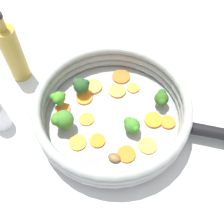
{
  "coord_description": "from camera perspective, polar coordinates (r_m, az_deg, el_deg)",
  "views": [
    {
      "loc": [
        0.32,
        -0.01,
        0.51
      ],
      "look_at": [
        0.0,
        0.0,
        0.03
      ],
      "focal_mm": 42.0,
      "sensor_mm": 36.0,
      "label": 1
    }
  ],
  "objects": [
    {
      "name": "ground_plane",
      "position": [
        0.6,
        0.0,
        -1.71
      ],
      "size": [
        4.0,
        4.0,
        0.0
      ],
      "primitive_type": "plane",
      "color": "#B3B7C0"
    },
    {
      "name": "skillet",
      "position": [
        0.6,
        0.0,
        -1.26
      ],
      "size": [
        0.32,
        0.32,
        0.02
      ],
      "primitive_type": "cylinder",
      "color": "#939699",
      "rests_on": "ground_plane"
    },
    {
      "name": "skillet_rim_wall",
      "position": [
        0.56,
        0.0,
        0.85
      ],
      "size": [
        0.34,
        0.34,
        0.06
      ],
      "color": "#8F9798",
      "rests_on": "skillet"
    },
    {
      "name": "skillet_rivet_left",
      "position": [
        0.56,
        13.74,
        -6.9
      ],
      "size": [
        0.01,
        0.01,
        0.01
      ],
      "primitive_type": "sphere",
      "color": "#8F999D",
      "rests_on": "skillet"
    },
    {
      "name": "skillet_rivet_right",
      "position": [
        0.61,
        14.47,
        0.08
      ],
      "size": [
        0.01,
        0.01,
        0.01
      ],
      "primitive_type": "sphere",
      "color": "#92919C",
      "rests_on": "skillet"
    },
    {
      "name": "carrot_slice_0",
      "position": [
        0.61,
        -10.62,
        0.54
      ],
      "size": [
        0.04,
        0.04,
        0.0
      ],
      "primitive_type": "cylinder",
      "rotation": [
        0.0,
        0.0,
        4.62
      ],
      "color": "orange",
      "rests_on": "skillet"
    },
    {
      "name": "carrot_slice_1",
      "position": [
        0.54,
        3.13,
        -9.13
      ],
      "size": [
        0.05,
        0.05,
        0.0
      ],
      "primitive_type": "cylinder",
      "rotation": [
        0.0,
        0.0,
        1.8
      ],
      "color": "orange",
      "rests_on": "skillet"
    },
    {
      "name": "carrot_slice_2",
      "position": [
        0.56,
        7.73,
        -7.26
      ],
      "size": [
        0.05,
        0.05,
        0.0
      ],
      "primitive_type": "cylinder",
      "rotation": [
        0.0,
        0.0,
        0.66
      ],
      "color": "orange",
      "rests_on": "skillet"
    },
    {
      "name": "carrot_slice_3",
      "position": [
        0.59,
        8.96,
        -1.74
      ],
      "size": [
        0.05,
        0.05,
        0.01
      ],
      "primitive_type": "cylinder",
      "rotation": [
        0.0,
        0.0,
        0.44
      ],
      "color": "orange",
      "rests_on": "skillet"
    },
    {
      "name": "carrot_slice_4",
      "position": [
        0.63,
        1.12,
        4.59
      ],
      "size": [
        0.05,
        0.05,
        0.01
      ],
      "primitive_type": "cylinder",
      "rotation": [
        0.0,
        0.0,
        5.21
      ],
      "color": "orange",
      "rests_on": "skillet"
    },
    {
      "name": "carrot_slice_5",
      "position": [
        0.66,
        1.98,
        7.69
      ],
      "size": [
        0.06,
        0.06,
        0.0
      ],
      "primitive_type": "cylinder",
      "rotation": [
        0.0,
        0.0,
        4.19
      ],
      "color": "orange",
      "rests_on": "skillet"
    },
    {
      "name": "carrot_slice_6",
      "position": [
        0.64,
        4.59,
        5.22
      ],
      "size": [
        0.04,
        0.04,
        0.0
      ],
      "primitive_type": "cylinder",
      "rotation": [
        0.0,
        0.0,
        2.31
      ],
      "color": "orange",
      "rests_on": "skillet"
    },
    {
      "name": "carrot_slice_7",
      "position": [
        0.62,
        -6.07,
        3.05
      ],
      "size": [
        0.05,
        0.05,
        0.0
      ],
      "primitive_type": "cylinder",
      "rotation": [
        0.0,
        0.0,
        5.4
      ],
      "color": "orange",
      "rests_on": "skillet"
    },
    {
      "name": "carrot_slice_8",
      "position": [
        0.59,
        12.01,
        -2.2
      ],
      "size": [
        0.04,
        0.04,
        0.01
      ],
      "primitive_type": "cylinder",
      "rotation": [
        0.0,
        0.0,
        2.97
      ],
      "color": "orange",
      "rests_on": "skillet"
    },
    {
      "name": "carrot_slice_9",
      "position": [
        0.56,
        -7.49,
        -6.63
      ],
      "size": [
        0.05,
        0.05,
        0.0
      ],
      "primitive_type": "cylinder",
      "rotation": [
        0.0,
        0.0,
        3.68
      ],
      "color": "orange",
      "rests_on": "skillet"
    },
    {
      "name": "carrot_slice_10",
      "position": [
        0.64,
        -4.19,
        5.57
      ],
      "size": [
        0.05,
        0.05,
        0.01
      ],
      "primitive_type": "cylinder",
      "rotation": [
        0.0,
        0.0,
        1.62
      ],
      "color": "#F99340",
      "rests_on": "skillet"
    },
    {
      "name": "carrot_slice_11",
      "position": [
        0.59,
        -5.56,
        -1.56
      ],
      "size": [
        0.05,
        0.05,
        0.0
      ],
      "primitive_type": "cylinder",
      "rotation": [
        0.0,
        0.0,
        2.46
      ],
      "color": "orange",
      "rests_on": "skillet"
    },
    {
      "name": "carrot_slice_12",
      "position": [
        0.56,
        -3.2,
        -6.24
      ],
      "size": [
        0.04,
        0.04,
        0.0
      ],
      "primitive_type": "cylinder",
      "rotation": [
        0.0,
        0.0,
        1.13
      ],
      "color": "orange",
      "rests_on": "skillet"
    },
    {
      "name": "broccoli_floret_0",
      "position": [
        0.6,
        10.74,
        2.92
      ],
      "size": [
        0.04,
        0.03,
        0.04
      ],
      "color": "#79955F",
      "rests_on": "skillet"
    },
    {
      "name": "broccoli_floret_1",
      "position": [
        0.55,
        4.34,
        -2.93
      ],
      "size": [
        0.04,
        0.03,
        0.04
      ],
      "color": "#7AA051",
      "rests_on": "skillet"
    },
    {
      "name": "broccoli_floret_2",
      "position": [
        0.6,
        -11.62,
        2.95
      ],
      "size": [
        0.03,
        0.03,
        0.04
      ],
      "color": "#7BB16D",
      "rests_on": "skillet"
    },
    {
      "name": "broccoli_floret_3",
      "position": [
        0.56,
        -10.75,
        -1.64
      ],
      "size": [
        0.04,
        0.05,
        0.05
      ],
      "color": "#88AC5E",
      "rests_on": "skillet"
    },
    {
      "name": "broccoli_floret_4",
      "position": [
        0.61,
        -6.76,
        5.73
      ],
      "size": [
        0.04,
        0.04,
        0.05
      ],
      "color": "#8CAC6F",
      "rests_on": "skillet"
    },
    {
      "name": "mushroom_piece_0",
      "position": [
        0.54,
        0.47,
        -9.91
      ],
      "size": [
        0.03,
        0.03,
        0.01
      ],
      "primitive_type": "ellipsoid",
      "rotation": [
        0.0,
        0.0,
        4.31
      ],
      "color": "brown",
      "rests_on": "skillet"
    },
    {
      "name": "oil_bottle",
      "position": [
        0.67,
        -20.72,
        11.86
      ],
      "size": [
        0.05,
        0.05,
        0.18
      ],
      "color": "olive",
      "rests_on": "ground_plane"
    }
  ]
}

